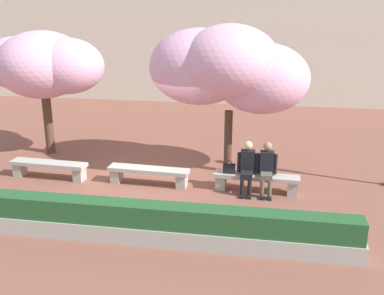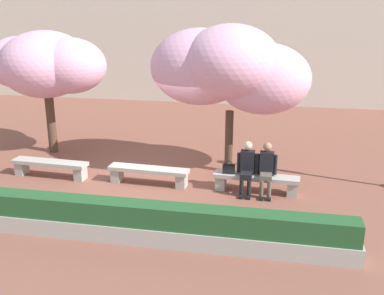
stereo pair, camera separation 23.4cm
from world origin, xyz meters
name	(u,v)px [view 2 (the right image)]	position (x,y,z in m)	size (l,w,h in m)	color
ground_plane	(149,184)	(0.00, 0.00, 0.00)	(100.00, 100.00, 0.00)	brown
stone_bench_west_end	(50,166)	(-2.76, 0.00, 0.31)	(2.13, 0.53, 0.45)	#ADA89E
stone_bench_near_west	(149,173)	(0.00, 0.00, 0.31)	(2.13, 0.53, 0.45)	#ADA89E
stone_bench_center	(256,180)	(2.76, 0.00, 0.31)	(2.13, 0.53, 0.45)	#ADA89E
person_seated_left	(247,166)	(2.52, -0.05, 0.70)	(0.51, 0.68, 1.29)	black
person_seated_right	(266,167)	(2.99, -0.05, 0.70)	(0.51, 0.69, 1.29)	black
handbag	(229,168)	(2.07, -0.01, 0.58)	(0.30, 0.15, 0.34)	black
cherry_tree_main	(228,68)	(1.83, 1.48, 2.85)	(4.31, 2.92, 4.01)	#473323
cherry_tree_secondary	(45,64)	(-3.76, 2.06, 2.75)	(3.85, 2.89, 3.75)	#513828
planter_hedge_foreground	(107,220)	(0.00, -2.88, 0.39)	(9.65, 0.50, 0.80)	#ADA89E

